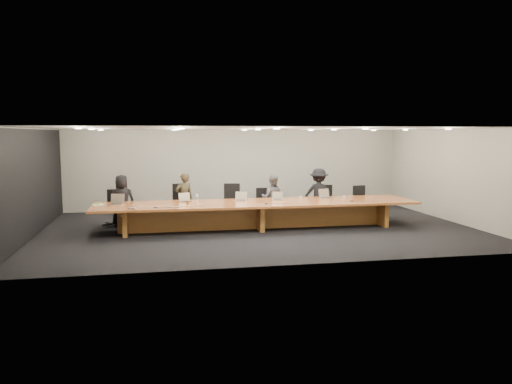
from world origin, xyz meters
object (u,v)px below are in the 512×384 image
(person_d, at_px, (319,194))
(mic_left, at_px, (155,207))
(paper_cup_near, at_px, (301,198))
(mic_right, at_px, (352,201))
(conference_table, at_px, (258,210))
(laptop_e, at_px, (327,194))
(paper_cup_far, at_px, (344,197))
(chair_left, at_px, (183,203))
(person_b, at_px, (184,198))
(water_bottle, at_px, (197,198))
(chair_far_left, at_px, (113,207))
(chair_mid_left, at_px, (231,202))
(chair_mid_right, at_px, (264,204))
(person_a, at_px, (122,200))
(laptop_b, at_px, (186,197))
(chair_right, at_px, (328,202))
(mic_center, at_px, (267,203))
(chair_far_right, at_px, (362,201))
(laptop_a, at_px, (116,199))
(amber_mug, at_px, (188,203))
(laptop_c, at_px, (240,196))
(laptop_d, at_px, (278,196))
(av_box, at_px, (133,208))
(person_c, at_px, (272,198))

(person_d, distance_m, mic_left, 5.27)
(paper_cup_near, distance_m, mic_right, 1.48)
(conference_table, bearing_deg, laptop_e, 10.17)
(laptop_e, xyz_separation_m, paper_cup_far, (0.50, -0.09, -0.11))
(chair_left, relative_size, paper_cup_far, 14.89)
(mic_left, bearing_deg, person_b, 64.94)
(person_b, relative_size, water_bottle, 6.77)
(chair_far_left, distance_m, chair_mid_left, 3.47)
(chair_mid_right, distance_m, person_b, 2.44)
(person_a, bearing_deg, laptop_b, 161.19)
(chair_right, height_order, paper_cup_far, chair_right)
(chair_left, distance_m, water_bottle, 1.06)
(chair_far_left, height_order, mic_center, chair_far_left)
(mic_left, bearing_deg, chair_far_right, 14.98)
(chair_left, bearing_deg, person_a, 177.43)
(laptop_a, relative_size, paper_cup_near, 4.51)
(person_a, xyz_separation_m, amber_mug, (1.80, -1.22, 0.05))
(chair_left, xyz_separation_m, amber_mug, (0.07, -1.38, 0.20))
(chair_far_left, height_order, paper_cup_near, chair_far_left)
(person_a, bearing_deg, laptop_c, 170.14)
(laptop_b, bearing_deg, mic_right, -30.16)
(chair_far_right, distance_m, person_b, 5.61)
(water_bottle, height_order, mic_left, water_bottle)
(person_b, bearing_deg, laptop_e, 148.87)
(person_a, xyz_separation_m, laptop_d, (4.42, -0.78, 0.12))
(paper_cup_near, bearing_deg, chair_mid_left, 154.64)
(chair_left, relative_size, laptop_d, 3.93)
(chair_right, distance_m, person_d, 0.43)
(mic_center, bearing_deg, chair_right, 35.59)
(chair_left, bearing_deg, mic_right, -27.45)
(person_d, xyz_separation_m, laptop_e, (-0.02, -0.78, 0.10))
(chair_right, bearing_deg, chair_mid_right, 178.96)
(conference_table, height_order, chair_right, chair_right)
(chair_far_left, distance_m, laptop_d, 4.80)
(paper_cup_far, height_order, av_box, paper_cup_far)
(laptop_a, height_order, av_box, laptop_a)
(water_bottle, bearing_deg, amber_mug, -124.55)
(chair_far_right, relative_size, laptop_d, 3.39)
(chair_right, xyz_separation_m, person_d, (-0.33, -0.08, 0.26))
(person_d, distance_m, laptop_d, 1.73)
(laptop_e, relative_size, water_bottle, 1.66)
(person_c, bearing_deg, chair_left, 17.54)
(person_d, bearing_deg, person_a, 21.16)
(mic_left, bearing_deg, chair_mid_left, 38.69)
(chair_far_left, distance_m, mic_center, 4.54)
(chair_right, distance_m, mic_right, 1.65)
(laptop_b, bearing_deg, person_d, -10.12)
(laptop_d, bearing_deg, chair_right, 36.37)
(person_d, distance_m, paper_cup_near, 1.16)
(laptop_d, xyz_separation_m, mic_center, (-0.50, -0.77, -0.11))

